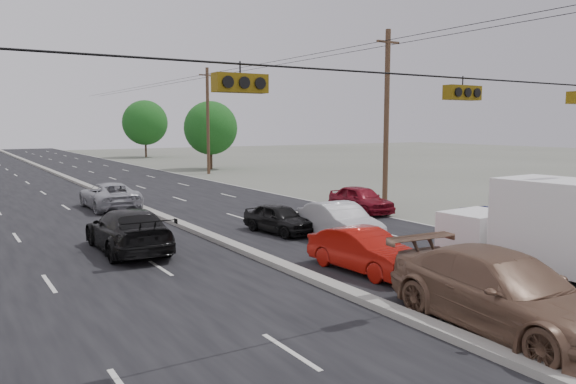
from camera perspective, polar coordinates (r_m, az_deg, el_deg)
name	(u,v)px	position (r m, az deg, el deg)	size (l,w,h in m)	color
ground	(411,322)	(14.05, 12.37, -12.79)	(200.00, 200.00, 0.00)	#606356
road_surface	(101,193)	(40.77, -18.47, -0.09)	(20.00, 160.00, 0.02)	black
center_median	(101,192)	(40.76, -18.47, 0.05)	(0.50, 160.00, 0.20)	gray
utility_pole_right_b	(386,117)	(32.75, 9.97, 7.50)	(1.60, 0.30, 10.00)	#422D1E
utility_pole_right_c	(208,120)	(54.02, -8.14, 7.24)	(1.60, 0.30, 10.00)	#422D1E
traffic_signals	(460,91)	(14.29, 17.03, 9.80)	(25.00, 0.30, 0.54)	black
tree_right_mid	(211,128)	(59.60, -7.87, 6.46)	(5.60, 5.60, 7.14)	#382619
tree_right_far	(145,123)	(83.35, -14.32, 6.84)	(6.40, 6.40, 8.16)	#382619
box_truck	(559,234)	(17.60, 25.81, -3.88)	(2.51, 6.33, 3.15)	black
tan_sedan	(503,293)	(13.86, 21.05, -9.54)	(2.47, 6.07, 1.76)	brown
red_sedan	(364,251)	(18.09, 7.77, -5.98)	(1.45, 4.17, 1.37)	#9F1109
queue_car_a	(279,219)	(24.26, -0.89, -2.74)	(1.51, 3.75, 1.28)	black
queue_car_b	(340,222)	(22.83, 5.27, -3.08)	(1.60, 4.59, 1.51)	#B9B9BB
queue_car_d	(510,229)	(23.78, 21.65, -3.48)	(1.73, 4.25, 1.23)	navy
queue_car_e	(361,200)	(30.09, 7.41, -0.77)	(1.70, 4.22, 1.44)	maroon
oncoming_near	(128,231)	(21.53, -15.93, -3.80)	(2.25, 5.53, 1.61)	black
oncoming_far	(109,196)	(32.82, -17.70, -0.37)	(2.45, 5.31, 1.48)	#A4A5AB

